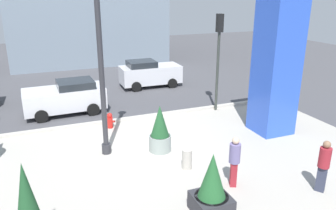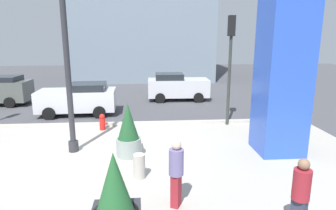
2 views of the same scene
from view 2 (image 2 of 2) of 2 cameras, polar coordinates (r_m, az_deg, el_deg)
ground_plane at (r=15.01m, az=-8.29°, el=-2.98°), size 60.00×60.00×0.00m
plaza_pavement at (r=9.42m, az=-10.73°, el=-13.13°), size 18.00×10.00×0.02m
curb_strip at (r=14.15m, az=-8.53°, el=-3.65°), size 18.00×0.24×0.16m
lamp_post at (r=10.75m, az=-19.12°, el=8.67°), size 0.44×0.44×7.03m
art_pillar_blue at (r=10.99m, az=21.49°, el=6.48°), size 1.55×1.55×6.06m
potted_plant_mid_plaza at (r=10.36m, az=-7.73°, el=-5.32°), size 0.89×0.89×1.93m
potted_plant_by_pillar at (r=6.45m, az=-10.30°, el=-17.85°), size 1.04×1.04×1.90m
fire_hydrant at (r=13.59m, az=-12.65°, el=-3.26°), size 0.36×0.26×0.75m
concrete_bollard at (r=8.94m, az=-5.64°, el=-11.79°), size 0.36×0.36×0.75m
traffic_light_corner at (r=13.86m, az=12.03°, el=9.72°), size 0.28×0.42×5.06m
car_intersection at (r=19.52m, az=1.80°, el=3.61°), size 4.02×2.05×1.78m
car_curb_west at (r=16.57m, az=-17.04°, el=1.20°), size 4.13×2.21×1.70m
pedestrian_by_curb at (r=7.27m, az=1.60°, el=-12.59°), size 0.48×0.48×1.75m
pedestrian_on_sidewalk at (r=6.84m, az=24.41°, el=-15.52°), size 0.50×0.50×1.76m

